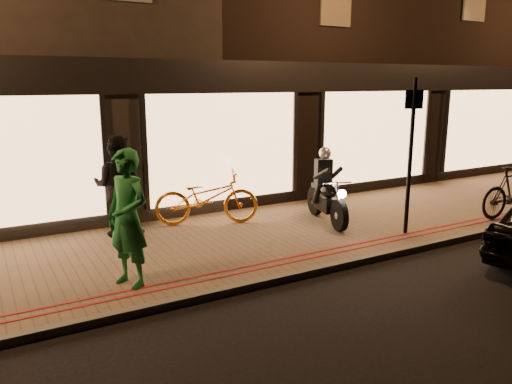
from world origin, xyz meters
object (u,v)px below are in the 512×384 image
Objects in this scene: bicycle_gold at (207,198)px; person_green at (128,218)px; motorcycle at (326,194)px; sign_post at (411,148)px.

person_green is (-2.30, -2.39, 0.44)m from bicycle_gold.
sign_post is (0.90, -1.41, 1.06)m from motorcycle.
sign_post is 4.19m from bicycle_gold.
bicycle_gold is at bearing 168.36° from motorcycle.
bicycle_gold is (-2.26, 1.11, -0.05)m from motorcycle.
motorcycle is at bearing -95.92° from bicycle_gold.
motorcycle is 1.98m from sign_post.
person_green reaches higher than bicycle_gold.
sign_post is 1.40× the size of bicycle_gold.
sign_post is at bearing -108.36° from bicycle_gold.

